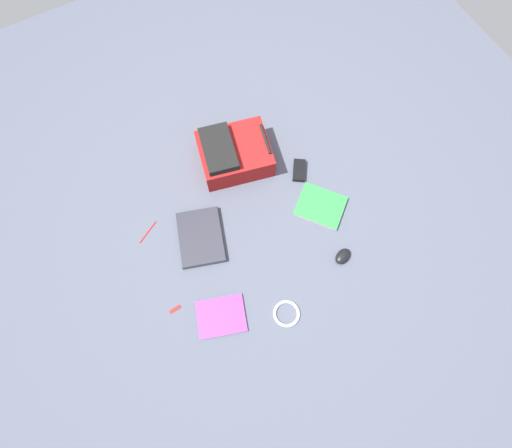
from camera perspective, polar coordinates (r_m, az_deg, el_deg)
name	(u,v)px	position (r m, az deg, el deg)	size (l,w,h in m)	color
ground_plane	(250,224)	(2.20, -0.91, -0.01)	(4.07, 4.07, 0.00)	#4C5160
backpack	(233,153)	(2.29, -3.25, 10.02)	(0.40, 0.45, 0.19)	maroon
laptop	(201,237)	(2.17, -7.90, -1.86)	(0.37, 0.32, 0.03)	#24242C
book_red	(221,316)	(2.08, -5.00, -12.97)	(0.26, 0.29, 0.01)	silver
book_manual	(320,206)	(2.25, 9.18, 2.54)	(0.33, 0.32, 0.02)	silver
computer_mouse	(343,256)	(2.17, 12.27, -4.51)	(0.06, 0.10, 0.04)	black
cable_coil	(287,314)	(2.08, 4.38, -12.62)	(0.14, 0.14, 0.02)	silver
power_brick	(299,170)	(2.33, 6.17, 7.61)	(0.07, 0.13, 0.03)	black
pen_black	(148,232)	(2.25, -15.17, -1.10)	(0.01, 0.01, 0.14)	red
usb_stick	(175,309)	(2.12, -11.50, -11.82)	(0.02, 0.06, 0.01)	#B21919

